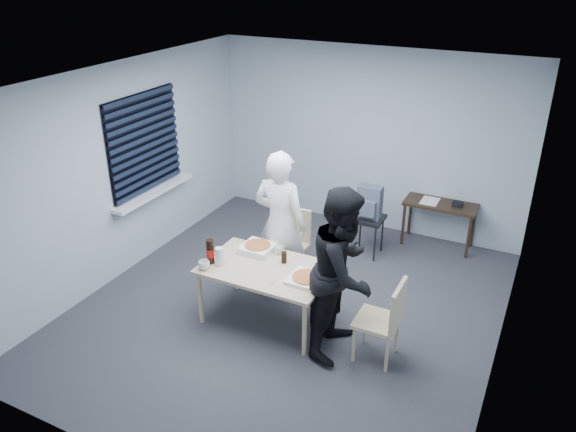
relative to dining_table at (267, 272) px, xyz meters
The scene contains 19 objects.
room 2.35m from the dining_table, 161.44° to the left, with size 5.00×5.00×5.00m.
dining_table is the anchor object (origin of this frame).
chair_far 0.99m from the dining_table, 100.70° to the left, with size 0.42×0.42×0.89m.
chair_right 1.36m from the dining_table, ahead, with size 0.42×0.42×0.89m.
person_white 0.68m from the dining_table, 103.52° to the left, with size 0.65×0.42×1.77m, color silver.
person_black 0.94m from the dining_table, ahead, with size 0.86×0.47×1.77m, color black.
side_table 2.88m from the dining_table, 63.67° to the left, with size 0.96×0.43×0.64m.
stool 1.99m from the dining_table, 75.77° to the left, with size 0.39×0.39×0.55m.
backpack 1.97m from the dining_table, 75.68° to the left, with size 0.31×0.23×0.44m.
pizza_box_a 0.39m from the dining_table, 133.97° to the left, with size 0.34×0.34×0.09m.
pizza_box_b 0.51m from the dining_table, ahead, with size 0.36×0.36×0.05m.
mug_a 0.67m from the dining_table, 150.28° to the right, with size 0.12×0.12×0.10m, color white.
mug_b 0.33m from the dining_table, 92.98° to the left, with size 0.10×0.10×0.09m, color white.
cola_glass 0.25m from the dining_table, 55.17° to the left, with size 0.06×0.06×0.13m, color black.
soda_bottle 0.64m from the dining_table, 162.59° to the right, with size 0.09×0.09×0.28m.
plastic_cups 0.53m from the dining_table, 158.94° to the right, with size 0.09×0.09×0.21m, color silver.
rubber_band 0.33m from the dining_table, 52.00° to the right, with size 0.06×0.06×0.00m, color red.
papers 2.82m from the dining_table, 66.43° to the left, with size 0.22×0.31×0.01m, color white.
black_box 2.98m from the dining_table, 59.89° to the left, with size 0.14×0.10×0.06m, color black.
Camera 1 is at (2.40, -4.82, 3.74)m, focal length 35.00 mm.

